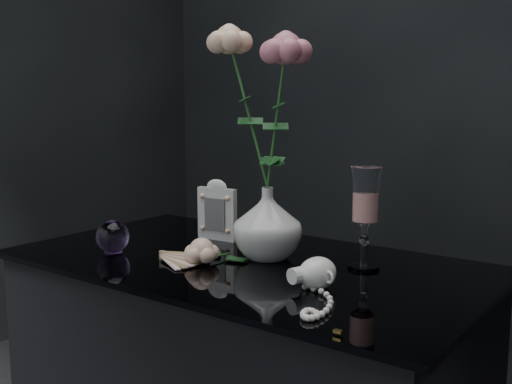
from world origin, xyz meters
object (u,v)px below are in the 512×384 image
Objects in this scene: pearl_jar at (317,272)px; paperweight at (113,237)px; wine_glass at (365,218)px; picture_frame at (217,210)px; loose_rose at (202,251)px; vase at (267,223)px.

paperweight is at bearing -157.28° from pearl_jar.
picture_frame is at bearing 176.64° from wine_glass.
vase is at bearing 72.74° from loose_rose.
loose_rose is (-0.09, -0.12, -0.05)m from vase.
wine_glass is 0.19m from pearl_jar.
picture_frame reaches higher than paperweight.
vase is 0.16m from loose_rose.
vase is at bearing 27.76° from paperweight.
wine_glass is at bearing 49.14° from loose_rose.
vase is at bearing -24.57° from picture_frame.
picture_frame reaches higher than loose_rose.
pearl_jar is at bearing -93.11° from wine_glass.
wine_glass is at bearing 104.63° from pearl_jar.
picture_frame is at bearing 171.72° from pearl_jar.
vase is at bearing -165.90° from wine_glass.
picture_frame is (-0.42, 0.02, -0.03)m from wine_glass.
picture_frame is at bearing 159.71° from vase.
wine_glass is (0.21, 0.05, 0.03)m from vase.
paperweight is at bearing -157.36° from wine_glass.
wine_glass is 0.96× the size of pearl_jar.
wine_glass is 1.39× the size of picture_frame.
vase reaches higher than paperweight.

